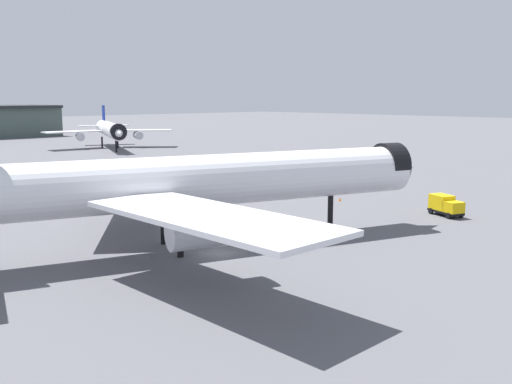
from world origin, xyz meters
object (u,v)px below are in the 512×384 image
Objects in this scene: airliner_near_gate at (191,183)px; airliner_far_taxiway at (110,130)px; traffic_cone_near_nose at (340,199)px; service_truck_front at (446,205)px.

airliner_far_taxiway is (61.11, 124.21, -1.34)m from airliner_near_gate.
airliner_far_taxiway is at bearing 81.93° from airliner_near_gate.
traffic_cone_near_nose is at bearing 11.25° from airliner_far_taxiway.
airliner_near_gate is 40.54m from service_truck_front.
airliner_near_gate is at bearing -84.81° from service_truck_front.
airliner_near_gate reaches higher than service_truck_front.
service_truck_front is 18.58m from traffic_cone_near_nose.
airliner_far_taxiway is at bearing 78.35° from traffic_cone_near_nose.
airliner_near_gate is at bearing -168.90° from traffic_cone_near_nose.
service_truck_front is (38.47, -11.22, -6.08)m from airliner_near_gate.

